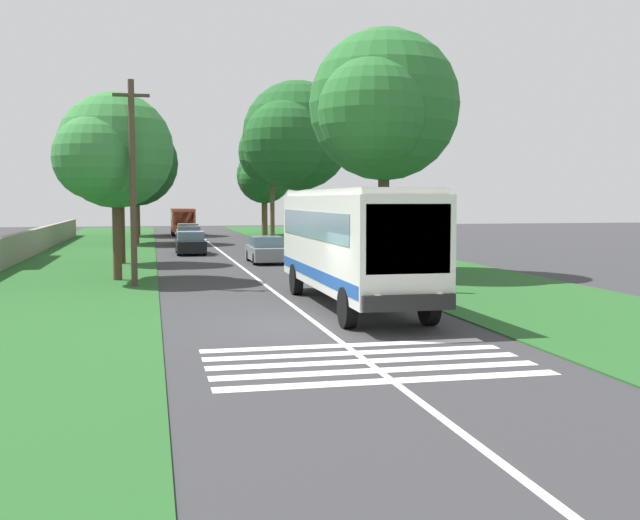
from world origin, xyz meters
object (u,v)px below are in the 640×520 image
object	(u,v)px
roadside_tree_left_1	(117,164)
roadside_tree_right_3	(263,177)
trailing_car_0	(266,250)
trailing_minibus_0	(183,219)
coach_bus	(352,240)
roadside_tree_right_1	(379,110)
roadside_tree_left_2	(112,154)
utility_pole	(133,180)
roadside_tree_left_0	(132,166)
roadside_tree_left_3	(134,162)
roadside_tree_right_0	(271,154)
trailing_car_3	(188,233)
pedestrian	(443,269)
trailing_car_1	(191,243)
roadside_tree_right_2	(293,140)
trailing_car_2	(189,236)

from	to	relation	value
roadside_tree_left_1	roadside_tree_right_3	world-z (taller)	roadside_tree_right_3
trailing_car_0	trailing_minibus_0	world-z (taller)	trailing_minibus_0
coach_bus	roadside_tree_right_1	size ratio (longest dim) A/B	1.01
roadside_tree_left_2	utility_pole	world-z (taller)	utility_pole
roadside_tree_left_0	roadside_tree_left_1	bearing A→B (deg)	178.96
roadside_tree_left_3	roadside_tree_right_0	world-z (taller)	roadside_tree_left_3
roadside_tree_left_1	utility_pole	size ratio (longest dim) A/B	0.95
trailing_car_3	roadside_tree_left_1	world-z (taller)	roadside_tree_left_1
roadside_tree_left_2	roadside_tree_left_3	world-z (taller)	roadside_tree_left_3
roadside_tree_left_3	pedestrian	bearing A→B (deg)	-166.12
trailing_minibus_0	utility_pole	xyz separation A→B (m)	(-43.26, 3.56, 2.62)
coach_bus	roadside_tree_left_1	world-z (taller)	roadside_tree_left_1
roadside_tree_right_3	roadside_tree_right_0	bearing A→B (deg)	176.79
trailing_car_0	trailing_car_3	size ratio (longest dim) A/B	1.00
coach_bus	roadside_tree_left_2	distance (m)	12.85
coach_bus	trailing_minibus_0	size ratio (longest dim) A/B	1.86
trailing_car_1	utility_pole	distance (m)	18.43
roadside_tree_left_0	roadside_tree_right_2	size ratio (longest dim) A/B	0.83
roadside_tree_left_1	roadside_tree_right_1	xyz separation A→B (m)	(-8.09, -11.88, 2.21)
roadside_tree_left_0	roadside_tree_right_1	world-z (taller)	roadside_tree_right_1
trailing_car_1	roadside_tree_right_2	distance (m)	10.25
trailing_car_2	trailing_car_3	xyz separation A→B (m)	(6.25, -0.23, 0.00)
trailing_car_1	trailing_car_3	world-z (taller)	same
trailing_car_0	roadside_tree_left_2	world-z (taller)	roadside_tree_left_2
trailing_car_2	utility_pole	size ratio (longest dim) A/B	0.54
roadside_tree_left_0	roadside_tree_right_0	distance (m)	11.94
roadside_tree_right_0	roadside_tree_left_0	bearing A→B (deg)	108.65
roadside_tree_right_3	pedestrian	world-z (taller)	roadside_tree_right_3
roadside_tree_right_0	pedestrian	world-z (taller)	roadside_tree_right_0
trailing_car_2	utility_pole	distance (m)	27.66
roadside_tree_left_0	pedestrian	bearing A→B (deg)	-161.19
roadside_tree_left_0	trailing_car_0	bearing A→B (deg)	-159.21
trailing_car_3	utility_pole	xyz separation A→B (m)	(-33.48, 3.60, 3.50)
trailing_car_2	roadside_tree_right_1	xyz separation A→B (m)	(-24.22, -7.47, 6.80)
roadside_tree_left_1	pedestrian	distance (m)	20.21
trailing_car_1	roadside_tree_left_0	world-z (taller)	roadside_tree_left_0
trailing_car_0	pedestrian	distance (m)	15.49
trailing_car_0	pedestrian	xyz separation A→B (m)	(-14.88, -4.30, 0.24)
roadside_tree_left_2	roadside_tree_left_3	distance (m)	40.87
coach_bus	roadside_tree_right_2	bearing A→B (deg)	-6.62
trailing_car_1	roadside_tree_left_2	xyz separation A→B (m)	(-15.20, 3.93, 4.63)
utility_pole	roadside_tree_left_0	bearing A→B (deg)	1.34
trailing_car_3	utility_pole	bearing A→B (deg)	173.87
roadside_tree_right_3	roadside_tree_left_3	bearing A→B (deg)	80.16
trailing_minibus_0	roadside_tree_right_0	size ratio (longest dim) A/B	0.59
trailing_car_2	trailing_car_3	distance (m)	6.26
trailing_car_0	pedestrian	bearing A→B (deg)	-163.86
roadside_tree_left_3	roadside_tree_left_1	bearing A→B (deg)	179.66
coach_bus	roadside_tree_right_3	size ratio (longest dim) A/B	1.35
coach_bus	roadside_tree_left_0	xyz separation A→B (m)	(36.95, 7.60, 3.84)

